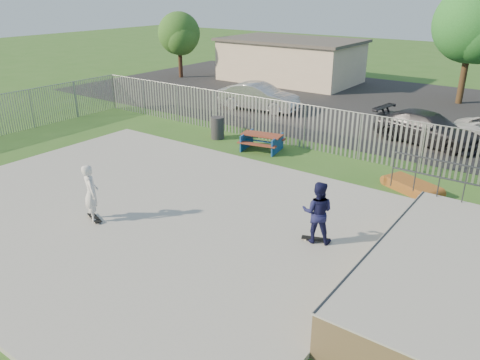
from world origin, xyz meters
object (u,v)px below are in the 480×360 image
Objects in this scene: funbox at (412,186)px; picnic_table at (262,142)px; car_silver at (259,97)px; tree_left at (179,34)px; trash_bin_grey at (218,128)px; car_dark at (427,128)px; skater_navy at (318,212)px; tree_mid at (473,24)px; skater_white at (91,193)px; trash_bin_red at (217,129)px.

picnic_table is at bearing -161.99° from funbox.
car_silver is 0.94× the size of tree_left.
tree_left is at bearing 57.17° from car_silver.
trash_bin_grey is 17.43m from tree_left.
car_dark is (9.91, -0.72, -0.07)m from car_silver.
skater_navy is at bearing -147.31° from car_silver.
tree_mid reaches higher than funbox.
car_dark is at bearing -83.77° from skater_white.
car_dark is (8.36, 5.15, 0.21)m from trash_bin_grey.
picnic_table is 0.29× the size of tree_mid.
funbox is at bearing -16.85° from picnic_table.
car_dark reaches higher than funbox.
tree_left is at bearing -24.60° from skater_white.
skater_white is (2.49, -9.18, 0.52)m from trash_bin_grey.
trash_bin_grey is (-9.60, 0.87, 0.35)m from funbox.
car_dark is 11.49m from skater_navy.
skater_navy is at bearing -76.75° from funbox.
skater_white reaches higher than car_silver.
trash_bin_grey reaches higher than funbox.
trash_bin_red is 9.65m from skater_white.
tree_mid is at bearing -73.63° from skater_white.
car_silver is 0.97× the size of car_dark.
tree_left reaches higher than funbox.
funbox is at bearing -28.50° from tree_left.
car_silver is (-11.15, 6.74, 0.63)m from funbox.
trash_bin_grey is 0.15× the size of tree_mid.
tree_left is at bearing 132.20° from picnic_table.
picnic_table is 16.41m from tree_mid.
trash_bin_grey is 6.08m from car_silver.
skater_white reaches higher than trash_bin_grey.
funbox is 0.40× the size of tree_left.
skater_white is at bearing -53.13° from tree_left.
funbox is 1.93× the size of trash_bin_grey.
funbox is 2.31× the size of trash_bin_red.
tree_mid is at bearing 62.23° from trash_bin_red.
car_dark is at bearing -109.50° from skater_navy.
trash_bin_red is at bearing 162.42° from picnic_table.
car_dark is at bearing 32.09° from picnic_table.
trash_bin_grey is 0.59× the size of skater_navy.
car_silver is at bearing 95.46° from car_dark.
car_dark is 15.49m from skater_white.
skater_white is (-5.88, -14.33, 0.31)m from car_dark.
tree_mid is at bearing 62.66° from trash_bin_grey.
trash_bin_red is 0.84× the size of trash_bin_grey.
car_silver reaches higher than picnic_table.
car_dark is at bearing 30.83° from trash_bin_red.
tree_mid reaches higher than car_dark.
tree_mid is at bearing -108.16° from skater_navy.
picnic_table is 8.54m from skater_navy.
tree_left reaches higher than skater_white.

